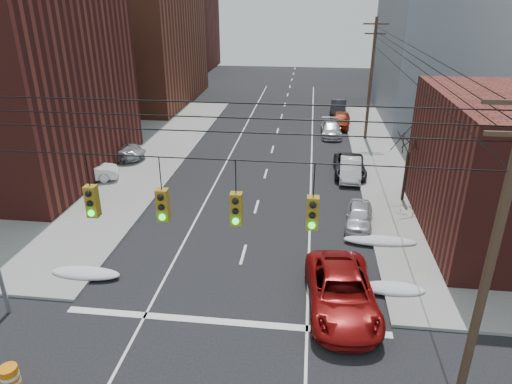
% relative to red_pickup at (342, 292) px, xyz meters
% --- Properties ---
extents(building_brick_far, '(22.00, 18.00, 12.00)m').
position_rel_red_pickup_xyz_m(building_brick_far, '(-30.95, 66.00, 5.13)').
color(building_brick_far, '#501C18').
rests_on(building_brick_far, ground).
extents(building_glass, '(20.00, 18.00, 22.00)m').
position_rel_red_pickup_xyz_m(building_glass, '(19.05, 62.00, 10.13)').
color(building_glass, gray).
rests_on(building_glass, ground).
extents(utility_pole_right, '(2.20, 0.28, 11.00)m').
position_rel_red_pickup_xyz_m(utility_pole_right, '(3.55, -5.00, 4.92)').
color(utility_pole_right, '#473323').
rests_on(utility_pole_right, ground).
extents(utility_pole_far, '(2.20, 0.28, 11.00)m').
position_rel_red_pickup_xyz_m(utility_pole_far, '(3.55, 26.00, 4.92)').
color(utility_pole_far, '#473323').
rests_on(utility_pole_far, ground).
extents(traffic_signals, '(17.00, 0.42, 2.02)m').
position_rel_red_pickup_xyz_m(traffic_signals, '(-4.85, -5.03, 6.30)').
color(traffic_signals, black).
rests_on(traffic_signals, ground).
extents(bare_tree, '(2.09, 2.20, 4.93)m').
position_rel_red_pickup_xyz_m(bare_tree, '(4.64, 12.00, 1.45)').
color(bare_tree, black).
rests_on(bare_tree, ground).
extents(snow_nw, '(3.50, 1.08, 0.42)m').
position_rel_red_pickup_xyz_m(snow_nw, '(-12.35, 1.00, -0.66)').
color(snow_nw, silver).
rests_on(snow_nw, ground).
extents(snow_ne, '(3.00, 1.08, 0.42)m').
position_rel_red_pickup_xyz_m(snow_ne, '(2.45, 1.50, -0.66)').
color(snow_ne, silver).
rests_on(snow_ne, ground).
extents(snow_east_far, '(4.00, 1.08, 0.42)m').
position_rel_red_pickup_xyz_m(snow_east_far, '(2.45, 6.00, -0.66)').
color(snow_east_far, silver).
rests_on(snow_east_far, ground).
extents(red_pickup, '(3.35, 6.45, 1.74)m').
position_rel_red_pickup_xyz_m(red_pickup, '(0.00, 0.00, 0.00)').
color(red_pickup, maroon).
rests_on(red_pickup, ground).
extents(parked_car_a, '(2.01, 4.02, 1.32)m').
position_rel_red_pickup_xyz_m(parked_car_a, '(1.45, 8.09, -0.21)').
color(parked_car_a, silver).
rests_on(parked_car_a, ground).
extents(parked_car_b, '(1.79, 4.47, 1.45)m').
position_rel_red_pickup_xyz_m(parked_car_b, '(1.45, 15.89, -0.15)').
color(parked_car_b, silver).
rests_on(parked_car_b, ground).
extents(parked_car_c, '(2.36, 5.05, 1.40)m').
position_rel_red_pickup_xyz_m(parked_car_c, '(1.45, 16.64, -0.17)').
color(parked_car_c, black).
rests_on(parked_car_c, ground).
extents(parked_car_d, '(2.02, 4.75, 1.36)m').
position_rel_red_pickup_xyz_m(parked_car_d, '(0.35, 26.95, -0.19)').
color(parked_car_d, '#B4B5B9').
rests_on(parked_car_d, ground).
extents(parked_car_e, '(2.27, 4.72, 1.55)m').
position_rel_red_pickup_xyz_m(parked_car_e, '(1.45, 30.19, -0.09)').
color(parked_car_e, maroon).
rests_on(parked_car_e, ground).
extents(parked_car_f, '(2.09, 4.91, 1.57)m').
position_rel_red_pickup_xyz_m(parked_car_f, '(1.44, 35.83, -0.08)').
color(parked_car_f, black).
rests_on(parked_car_f, ground).
extents(lot_car_a, '(4.79, 2.91, 1.49)m').
position_rel_red_pickup_xyz_m(lot_car_a, '(-17.86, 12.67, 0.03)').
color(lot_car_a, white).
rests_on(lot_car_a, sidewalk_nw).
extents(lot_car_b, '(5.87, 3.30, 1.55)m').
position_rel_red_pickup_xyz_m(lot_car_b, '(-17.94, 17.61, 0.06)').
color(lot_car_b, '#B0AFB4').
rests_on(lot_car_b, sidewalk_nw).
extents(lot_car_c, '(5.18, 2.42, 1.46)m').
position_rel_red_pickup_xyz_m(lot_car_c, '(-22.39, 10.21, 0.01)').
color(lot_car_c, black).
rests_on(lot_car_c, sidewalk_nw).
extents(lot_car_d, '(3.80, 1.92, 1.24)m').
position_rel_red_pickup_xyz_m(lot_car_d, '(-22.93, 21.00, -0.10)').
color(lot_car_d, silver).
rests_on(lot_car_d, sidewalk_nw).
extents(construction_barrel, '(0.70, 0.70, 1.11)m').
position_rel_red_pickup_xyz_m(construction_barrel, '(-11.61, -6.04, -0.30)').
color(construction_barrel, orange).
rests_on(construction_barrel, ground).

